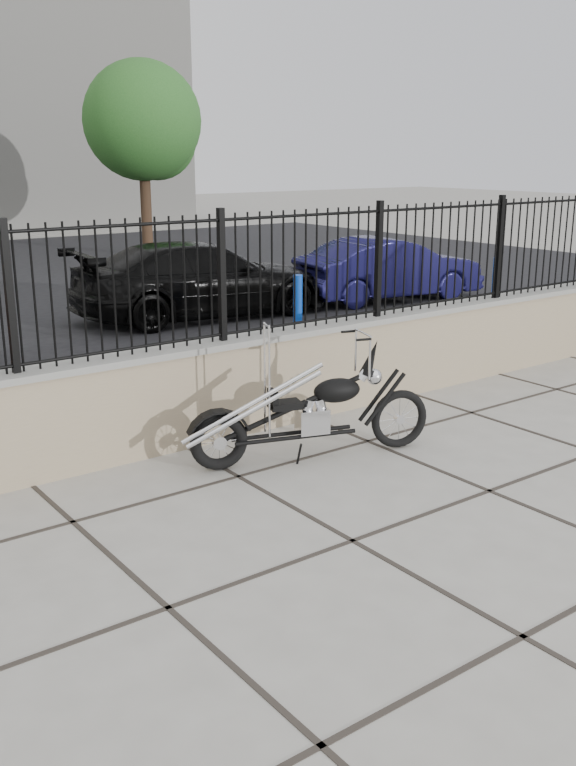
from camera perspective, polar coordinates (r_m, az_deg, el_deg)
The scene contains 10 objects.
ground_plane at distance 6.96m, azimuth 14.00°, elevation -7.40°, with size 90.00×90.00×0.00m, color #99968E.
parking_lot at distance 17.44m, azimuth -19.49°, elevation 6.09°, with size 30.00×30.00×0.00m, color black.
retaining_wall at distance 8.50m, azimuth 1.21°, elevation 0.77°, with size 14.00×0.36×0.96m, color gray.
iron_fence at distance 8.28m, azimuth 1.25°, elevation 8.00°, with size 14.00×0.08×1.20m, color black.
chopper_motorcycle at distance 7.23m, azimuth 1.42°, elevation -0.52°, with size 2.18×0.38×1.31m, color black, non-canonical shape.
car_black at distance 13.86m, azimuth -6.12°, elevation 7.26°, with size 1.79×4.39×1.27m, color black.
car_blue at distance 15.53m, azimuth 7.12°, elevation 7.96°, with size 1.24×3.56×1.17m, color #12103D.
bollard_b at distance 11.35m, azimuth 0.69°, elevation 4.92°, with size 0.13×0.13×1.08m, color blue.
bollard_c at distance 13.52m, azimuth 14.39°, elevation 6.24°, with size 0.13×0.13×1.09m, color #0B5BA5.
tree_right at distance 22.59m, azimuth -10.25°, elevation 18.07°, with size 3.09×3.09×5.21m.
Camera 1 is at (-5.04, -3.98, 2.70)m, focal length 38.00 mm.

